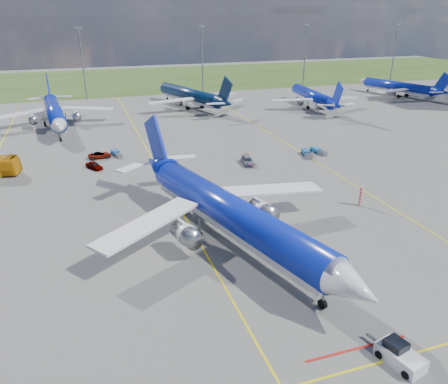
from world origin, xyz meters
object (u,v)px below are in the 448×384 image
object	(u,v)px
service_car_a	(94,166)
service_car_c	(248,161)
bg_jet_ne	(312,107)
baggage_tug_e	(318,151)
service_car_b	(100,155)
bg_jet_ene	(396,96)
pushback_tug	(399,355)
baggage_tug_w	(307,154)
baggage_tug_c	(117,154)
warning_post	(361,196)
main_airliner	(231,243)
bg_jet_n	(190,107)
bg_jet_nnw	(57,127)

from	to	relation	value
service_car_a	service_car_c	distance (m)	28.69
bg_jet_ne	baggage_tug_e	size ratio (longest dim) A/B	8.14
service_car_a	service_car_b	world-z (taller)	service_car_a
bg_jet_ene	pushback_tug	size ratio (longest dim) A/B	6.40
service_car_b	baggage_tug_e	bearing A→B (deg)	-112.78
baggage_tug_w	baggage_tug_c	xyz separation A→B (m)	(-36.52, 12.19, -0.03)
warning_post	pushback_tug	size ratio (longest dim) A/B	0.54
main_airliner	service_car_c	size ratio (longest dim) A/B	9.64
bg_jet_ne	baggage_tug_e	xyz separation A→B (m)	(-21.53, -41.83, 0.47)
service_car_a	service_car_c	xyz separation A→B (m)	(27.98, -6.36, 0.04)
bg_jet_ne	baggage_tug_c	xyz separation A→B (m)	(-61.16, -30.55, 0.45)
main_airliner	baggage_tug_c	size ratio (longest dim) A/B	10.54
bg_jet_n	bg_jet_nnw	bearing A→B (deg)	1.33
main_airliner	service_car_b	size ratio (longest dim) A/B	10.54
baggage_tug_w	baggage_tug_c	world-z (taller)	baggage_tug_w
main_airliner	baggage_tug_w	distance (m)	39.27
service_car_c	bg_jet_nnw	bearing A→B (deg)	139.14
bg_jet_ne	pushback_tug	size ratio (longest dim) A/B	6.64
bg_jet_ne	pushback_tug	distance (m)	105.07
pushback_tug	baggage_tug_c	world-z (taller)	pushback_tug
bg_jet_ne	service_car_b	distance (m)	71.56
service_car_c	warning_post	bearing A→B (deg)	-59.46
bg_jet_n	baggage_tug_c	xyz separation A→B (m)	(-25.85, -41.94, 0.45)
bg_jet_ene	bg_jet_ne	bearing A→B (deg)	-5.61
bg_jet_n	baggage_tug_e	world-z (taller)	bg_jet_n
main_airliner	service_car_a	world-z (taller)	main_airliner
service_car_b	service_car_a	bearing A→B (deg)	158.86
service_car_a	baggage_tug_w	bearing A→B (deg)	-38.86
bg_jet_nnw	bg_jet_ene	size ratio (longest dim) A/B	1.16
service_car_a	bg_jet_nnw	bearing A→B (deg)	70.39
bg_jet_ene	main_airliner	bearing A→B (deg)	25.17
warning_post	bg_jet_ene	distance (m)	98.91
main_airliner	bg_jet_nnw	bearing A→B (deg)	91.77
bg_jet_ne	service_car_a	distance (m)	75.73
warning_post	bg_jet_nnw	distance (m)	78.69
bg_jet_n	baggage_tug_w	size ratio (longest dim) A/B	8.65
warning_post	baggage_tug_e	world-z (taller)	warning_post
service_car_c	bg_jet_ne	bearing A→B (deg)	57.92
main_airliner	service_car_c	distance (m)	31.04
service_car_b	baggage_tug_w	xyz separation A→B (m)	(39.80, -11.64, -0.13)
bg_jet_nnw	baggage_tug_c	xyz separation A→B (m)	(12.11, -28.45, 0.45)
bg_jet_nnw	baggage_tug_c	distance (m)	30.92
bg_jet_nnw	baggage_tug_e	size ratio (longest dim) A/B	9.13
service_car_a	baggage_tug_c	size ratio (longest dim) A/B	0.88
service_car_a	service_car_c	world-z (taller)	service_car_c
bg_jet_ene	service_car_b	world-z (taller)	bg_jet_ene
service_car_c	baggage_tug_w	bearing A→B (deg)	13.25
pushback_tug	baggage_tug_c	distance (m)	66.93
pushback_tug	baggage_tug_c	xyz separation A→B (m)	(-16.93, 64.75, -0.30)
warning_post	pushback_tug	xyz separation A→B (m)	(-15.60, -28.41, -0.75)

